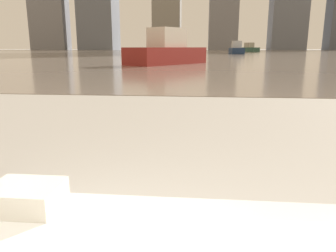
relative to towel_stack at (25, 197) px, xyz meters
The scene contains 7 objects.
towel_stack is the anchor object (origin of this frame).
harbor_water 61.03m from the towel_stack, 89.76° to the left, with size 180.00×110.00×0.01m.
harbor_boat_1 50.00m from the towel_stack, 83.27° to the left, with size 1.87×5.14×1.91m.
harbor_boat_3 19.41m from the towel_stack, 94.32° to the left, with size 4.81×5.84×2.14m.
harbor_boat_4 75.55m from the towel_stack, 81.47° to the left, with size 4.16×5.42×1.96m.
skyline_tower_2 118.04m from the towel_stack, 95.48° to the left, with size 9.39×9.81×22.32m.
skyline_tower_3 117.80m from the towel_stack, 86.14° to the left, with size 9.39×12.78×22.92m.
Camera 1 is at (0.32, 0.02, 1.04)m, focal length 35.00 mm.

